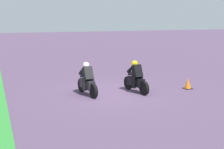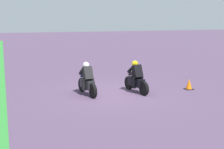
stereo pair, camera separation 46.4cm
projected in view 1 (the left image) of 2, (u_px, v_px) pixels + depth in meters
The scene contains 4 objects.
ground_plane at pixel (111, 93), 15.04m from camera, with size 120.00×120.00×0.00m, color #543F5A.
rider_lane_a at pixel (136, 79), 15.23m from camera, with size 2.04×0.59×1.51m.
rider_lane_b at pixel (87, 81), 14.70m from camera, with size 2.04×0.58×1.51m.
traffic_cone at pixel (188, 84), 15.97m from camera, with size 0.40×0.40×0.53m.
Camera 1 is at (-13.71, 5.14, 3.58)m, focal length 51.26 mm.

